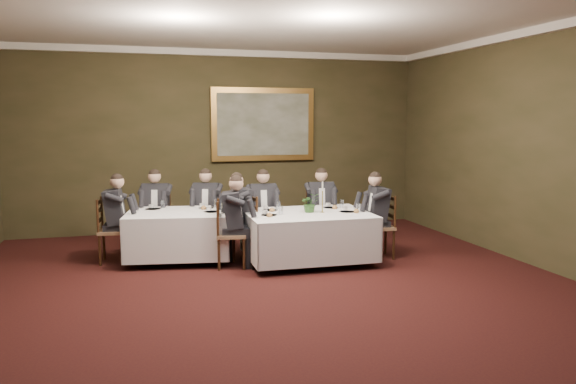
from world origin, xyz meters
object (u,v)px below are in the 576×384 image
chair_sec_endright (243,241)px  centerpiece (310,202)px  diner_sec_backright (207,218)px  diner_main_backright (320,217)px  chair_sec_backleft (157,233)px  table_main (308,233)px  chair_main_backleft (262,233)px  painting (263,124)px  diner_main_endleft (231,233)px  diner_sec_endright (242,226)px  chair_main_endleft (231,248)px  diner_sec_backleft (157,219)px  chair_main_backright (320,230)px  diner_main_backleft (262,220)px  chair_sec_backright (208,232)px  chair_sec_endleft (113,244)px  candlestick (322,201)px  table_second (179,232)px  chair_main_endright (379,239)px  diner_sec_endleft (113,229)px  diner_main_endright (379,225)px

chair_sec_endright → centerpiece: centerpiece is taller
diner_sec_backright → diner_main_backright: bearing=-172.6°
diner_main_backright → chair_sec_backleft: 2.76m
table_main → chair_main_backleft: (-0.48, 0.97, -0.17)m
painting → diner_main_endleft: bearing=-112.1°
chair_sec_endright → diner_sec_endright: 0.23m
chair_main_endleft → chair_sec_backleft: 1.76m
diner_sec_backleft → diner_sec_backright: same height
chair_main_endleft → chair_main_backright: bearing=128.6°
diner_main_backleft → chair_sec_backright: (-0.86, 0.39, -0.23)m
chair_main_endleft → diner_main_endleft: diner_main_endleft is taller
diner_main_backleft → chair_sec_endleft: 2.40m
diner_sec_backleft → chair_sec_backright: bearing=-174.8°
table_main → chair_main_endleft: size_ratio=1.90×
diner_main_backleft → chair_main_endleft: diner_main_backleft is taller
chair_main_endleft → candlestick: bearing=98.0°
chair_sec_backleft → candlestick: 2.91m
table_second → chair_main_backleft: (1.40, 0.35, -0.17)m
diner_main_endleft → diner_sec_backright: 1.33m
chair_main_endleft → diner_sec_endright: (0.26, 0.45, 0.23)m
diner_sec_backright → diner_sec_backleft: bearing=10.3°
diner_main_backleft → diner_sec_backleft: bearing=-14.8°
chair_main_endright → diner_sec_endright: diner_sec_endright is taller
table_second → chair_main_endright: (3.07, -0.65, -0.17)m
diner_main_endleft → diner_sec_endleft: bearing=-104.2°
diner_sec_backright → candlestick: bearing=158.5°
chair_main_backleft → diner_sec_backleft: 1.78m
diner_sec_endright → candlestick: bearing=-116.7°
centerpiece → chair_main_backleft: bearing=119.3°
centerpiece → table_main: bearing=-146.1°
table_main → candlestick: size_ratio=3.90×
diner_main_backright → chair_main_backright: bearing=-90.0°
centerpiece → chair_sec_backleft: bearing=146.8°
diner_main_endright → diner_sec_backright: (-2.52, 1.36, 0.00)m
chair_main_backleft → diner_main_endleft: 1.20m
chair_sec_backleft → diner_sec_backright: diner_sec_backright is taller
diner_sec_backright → chair_sec_endleft: 1.63m
diner_main_endleft → diner_sec_backleft: size_ratio=1.00×
diner_sec_backleft → chair_main_endright: bearing=169.5°
diner_main_endleft → diner_sec_endright: (0.25, 0.45, 0.00)m
chair_sec_endright → centerpiece: bearing=-118.0°
table_second → diner_main_backleft: (1.40, 0.34, 0.06)m
diner_main_endleft → diner_sec_backleft: bearing=-135.2°
chair_main_backright → diner_sec_backright: bearing=-5.2°
diner_main_endright → centerpiece: (-1.13, 0.05, 0.41)m
chair_main_endleft → chair_sec_backleft: bearing=-135.8°
diner_sec_backleft → diner_main_endleft: bearing=138.2°
candlestick → diner_main_endleft: bearing=178.0°
table_main → diner_main_endleft: diner_main_endleft is taller
table_second → diner_sec_backright: diner_sec_backright is taller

